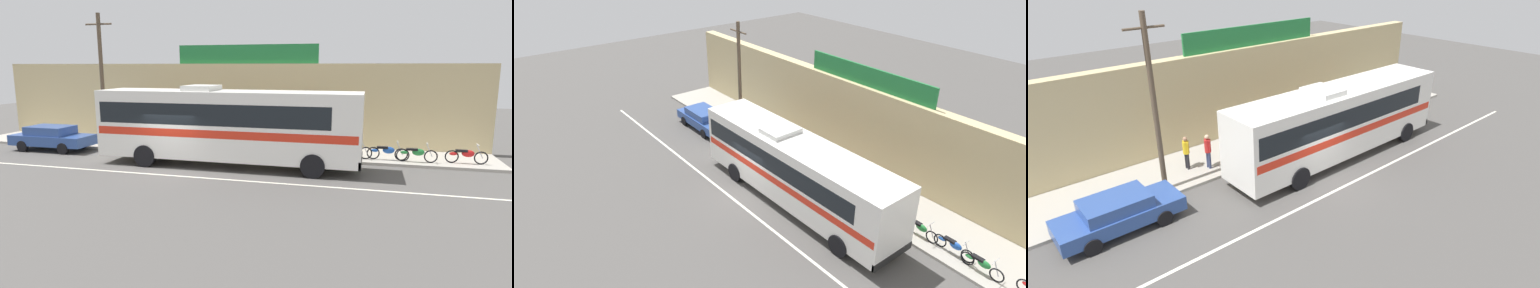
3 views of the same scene
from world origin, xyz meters
The scene contains 14 objects.
ground_plane centered at (0.00, 0.00, 0.00)m, with size 70.00×70.00×0.00m, color #4F4C49.
sidewalk_slab centered at (0.00, 5.20, 0.07)m, with size 30.00×3.60×0.14m, color #A8A399.
storefront_facade centered at (0.00, 7.35, 2.40)m, with size 30.00×0.70×4.80m, color tan.
storefront_billboard centered at (1.59, 7.35, 5.35)m, with size 8.49×0.12×1.10m, color #1E7538.
road_center_stripe centered at (0.00, -0.80, 0.00)m, with size 30.00×0.14×0.01m, color silver.
intercity_bus centered at (2.26, 1.53, 2.07)m, with size 12.31×2.60×3.78m.
parked_car centered at (-8.36, 2.55, 0.74)m, with size 4.53×1.85×1.37m.
utility_pole centered at (-5.89, 3.95, 3.97)m, with size 1.60×0.22×7.39m.
motorcycle_black centered at (7.99, 4.09, 0.57)m, with size 1.88×0.56×0.94m.
motorcycle_purple centered at (10.98, 4.05, 0.57)m, with size 1.88×0.56×0.94m.
motorcycle_green centered at (9.63, 4.18, 0.57)m, with size 1.93×0.56×0.94m.
pedestrian_near_shop centered at (-3.42, 4.41, 1.13)m, with size 0.30×0.48×1.70m.
pedestrian_far_right centered at (2.68, 5.05, 1.14)m, with size 0.30×0.48×1.72m.
pedestrian_far_left centered at (-4.23, 5.00, 1.08)m, with size 0.30×0.48×1.62m.
Camera 2 is at (16.60, -11.39, 13.27)m, focal length 31.50 mm.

